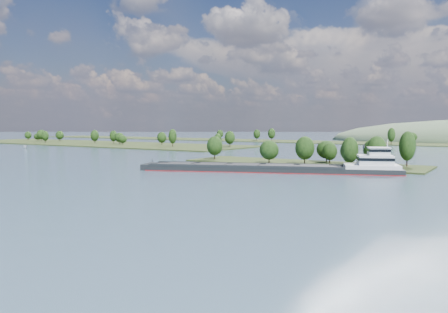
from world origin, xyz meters
The scene contains 6 objects.
ground centered at (0.00, 120.00, 0.00)m, with size 1800.00×1800.00×0.00m, color #324656.
tree_island centered at (5.89, 179.03, 3.80)m, with size 100.00×30.00×14.73m.
left_bank centered at (-228.48, 260.15, 0.83)m, with size 300.00×80.00×14.25m.
back_shoreline centered at (7.04, 399.79, 0.60)m, with size 900.00×60.00×15.19m.
cargo_barge centered at (7.53, 148.66, 1.55)m, with size 88.23×44.39×12.30m.
motorboat centered at (-207.76, 185.72, 1.15)m, with size 2.24×5.96×2.30m, color silver.
Camera 1 is at (73.36, 9.54, 16.56)m, focal length 35.00 mm.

